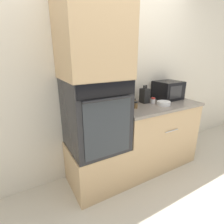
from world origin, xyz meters
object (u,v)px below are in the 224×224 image
(wall_oven, at_px, (95,115))
(condiment_jar_near, at_px, (136,105))
(bowl, at_px, (164,103))
(condiment_jar_mid, at_px, (134,102))
(knife_block, at_px, (145,96))
(microwave, at_px, (168,90))
(condiment_jar_far, at_px, (153,101))

(wall_oven, relative_size, condiment_jar_near, 9.09)
(bowl, bearing_deg, wall_oven, 173.83)
(bowl, distance_m, condiment_jar_mid, 0.39)
(knife_block, height_order, condiment_jar_near, knife_block)
(condiment_jar_near, xyz_separation_m, condiment_jar_mid, (0.08, 0.14, -0.00))
(microwave, relative_size, condiment_jar_mid, 4.53)
(microwave, xyz_separation_m, knife_block, (-0.44, -0.00, -0.03))
(microwave, distance_m, condiment_jar_near, 0.73)
(condiment_jar_near, height_order, condiment_jar_mid, condiment_jar_near)
(knife_block, bearing_deg, wall_oven, -171.20)
(bowl, bearing_deg, microwave, 36.54)
(microwave, bearing_deg, bowl, -143.46)
(bowl, xyz_separation_m, condiment_jar_far, (-0.06, 0.13, 0.01))
(bowl, relative_size, condiment_jar_far, 2.19)
(microwave, distance_m, knife_block, 0.45)
(wall_oven, bearing_deg, condiment_jar_far, 1.99)
(wall_oven, bearing_deg, bowl, -6.17)
(microwave, relative_size, condiment_jar_near, 4.20)
(knife_block, xyz_separation_m, condiment_jar_near, (-0.26, -0.15, -0.06))
(microwave, height_order, knife_block, microwave)
(condiment_jar_mid, bearing_deg, microwave, 1.25)
(condiment_jar_far, bearing_deg, wall_oven, -178.01)
(knife_block, bearing_deg, bowl, -58.40)
(microwave, distance_m, condiment_jar_mid, 0.64)
(wall_oven, relative_size, microwave, 2.16)
(knife_block, relative_size, bowl, 1.37)
(bowl, bearing_deg, knife_block, 121.60)
(microwave, xyz_separation_m, condiment_jar_near, (-0.71, -0.15, -0.09))
(microwave, bearing_deg, knife_block, -179.80)
(microwave, height_order, condiment_jar_mid, microwave)
(wall_oven, height_order, bowl, wall_oven)
(condiment_jar_far, bearing_deg, condiment_jar_mid, 162.70)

